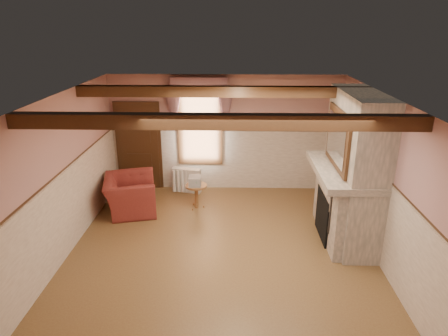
{
  "coord_description": "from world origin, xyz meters",
  "views": [
    {
      "loc": [
        0.23,
        -6.3,
        3.92
      ],
      "look_at": [
        0.03,
        0.8,
        1.32
      ],
      "focal_mm": 32.0,
      "sensor_mm": 36.0,
      "label": 1
    }
  ],
  "objects_px": {
    "bowl": "(342,162)",
    "armchair": "(130,194)",
    "radiator": "(187,180)",
    "oil_lamp": "(338,151)",
    "side_table": "(196,196)",
    "mantel_clock": "(336,151)"
  },
  "relations": [
    {
      "from": "radiator",
      "to": "bowl",
      "type": "relative_size",
      "value": 2.18
    },
    {
      "from": "side_table",
      "to": "bowl",
      "type": "height_order",
      "value": "bowl"
    },
    {
      "from": "armchair",
      "to": "mantel_clock",
      "type": "bearing_deg",
      "value": -107.26
    },
    {
      "from": "side_table",
      "to": "radiator",
      "type": "height_order",
      "value": "radiator"
    },
    {
      "from": "armchair",
      "to": "side_table",
      "type": "distance_m",
      "value": 1.44
    },
    {
      "from": "side_table",
      "to": "mantel_clock",
      "type": "height_order",
      "value": "mantel_clock"
    },
    {
      "from": "armchair",
      "to": "oil_lamp",
      "type": "relative_size",
      "value": 4.29
    },
    {
      "from": "mantel_clock",
      "to": "oil_lamp",
      "type": "relative_size",
      "value": 0.86
    },
    {
      "from": "armchair",
      "to": "radiator",
      "type": "distance_m",
      "value": 1.56
    },
    {
      "from": "bowl",
      "to": "mantel_clock",
      "type": "relative_size",
      "value": 1.34
    },
    {
      "from": "bowl",
      "to": "oil_lamp",
      "type": "relative_size",
      "value": 1.15
    },
    {
      "from": "bowl",
      "to": "armchair",
      "type": "bearing_deg",
      "value": 169.47
    },
    {
      "from": "bowl",
      "to": "oil_lamp",
      "type": "bearing_deg",
      "value": 90.0
    },
    {
      "from": "radiator",
      "to": "bowl",
      "type": "distance_m",
      "value": 3.87
    },
    {
      "from": "armchair",
      "to": "radiator",
      "type": "height_order",
      "value": "armchair"
    },
    {
      "from": "radiator",
      "to": "oil_lamp",
      "type": "bearing_deg",
      "value": -12.06
    },
    {
      "from": "bowl",
      "to": "side_table",
      "type": "bearing_deg",
      "value": 160.9
    },
    {
      "from": "armchair",
      "to": "mantel_clock",
      "type": "distance_m",
      "value": 4.44
    },
    {
      "from": "radiator",
      "to": "bowl",
      "type": "xyz_separation_m",
      "value": [
        3.18,
        -1.89,
        1.16
      ]
    },
    {
      "from": "radiator",
      "to": "mantel_clock",
      "type": "relative_size",
      "value": 2.92
    },
    {
      "from": "armchair",
      "to": "radiator",
      "type": "relative_size",
      "value": 1.72
    },
    {
      "from": "side_table",
      "to": "radiator",
      "type": "distance_m",
      "value": 0.96
    }
  ]
}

